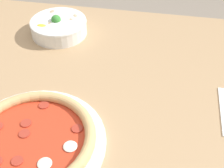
{
  "coord_description": "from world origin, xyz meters",
  "views": [
    {
      "loc": [
        0.19,
        -0.63,
        1.36
      ],
      "look_at": [
        0.08,
        -0.01,
        0.79
      ],
      "focal_mm": 50.0,
      "sensor_mm": 36.0,
      "label": 1
    }
  ],
  "objects": [
    {
      "name": "pizza",
      "position": [
        -0.06,
        -0.22,
        0.79
      ],
      "size": [
        0.34,
        0.34,
        0.04
      ],
      "color": "white",
      "rests_on": "dining_table"
    },
    {
      "name": "dining_table",
      "position": [
        0.0,
        0.0,
        0.67
      ],
      "size": [
        1.37,
        0.87,
        0.77
      ],
      "color": "tan",
      "rests_on": "ground_plane"
    },
    {
      "name": "bowl",
      "position": [
        -0.14,
        0.24,
        0.8
      ],
      "size": [
        0.19,
        0.19,
        0.07
      ],
      "color": "white",
      "rests_on": "dining_table"
    }
  ]
}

